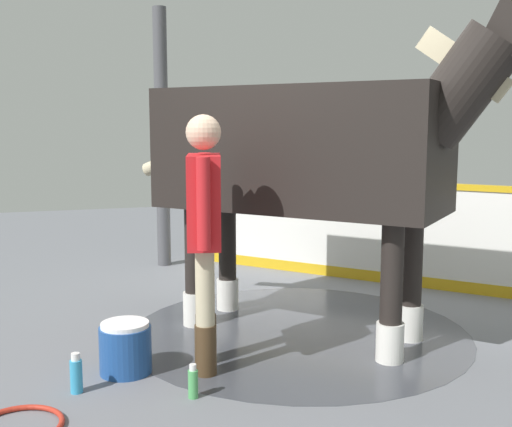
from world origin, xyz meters
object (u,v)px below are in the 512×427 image
(handler, at_px, (204,223))
(wash_bucket, at_px, (125,348))
(bottle_spray, at_px, (193,382))
(horse, at_px, (313,152))
(hose_coil, at_px, (18,426))
(bottle_shampoo, at_px, (76,375))

(handler, height_order, wash_bucket, handler)
(wash_bucket, distance_m, bottle_spray, 0.65)
(wash_bucket, height_order, bottle_spray, wash_bucket)
(horse, distance_m, handler, 1.16)
(horse, relative_size, handler, 1.55)
(bottle_spray, xyz_separation_m, hose_coil, (1.02, 0.11, -0.08))
(bottle_shampoo, distance_m, hose_coil, 0.53)
(horse, relative_size, bottle_spray, 12.45)
(handler, bearing_deg, hose_coil, 38.30)
(wash_bucket, relative_size, bottle_shampoo, 1.36)
(bottle_shampoo, bearing_deg, hose_coil, 50.88)
(bottle_spray, distance_m, hose_coil, 1.03)
(hose_coil, bearing_deg, bottle_shampoo, -129.12)
(horse, xyz_separation_m, wash_bucket, (1.52, 0.36, -1.30))
(handler, height_order, hose_coil, handler)
(wash_bucket, xyz_separation_m, bottle_spray, (-0.36, 0.54, -0.08))
(bottle_shampoo, relative_size, hose_coil, 0.51)
(wash_bucket, height_order, hose_coil, wash_bucket)
(bottle_shampoo, height_order, bottle_spray, bottle_shampoo)
(horse, bearing_deg, handler, -108.69)
(bottle_shampoo, xyz_separation_m, bottle_spray, (-0.69, 0.30, -0.02))
(handler, bearing_deg, bottle_spray, 81.10)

